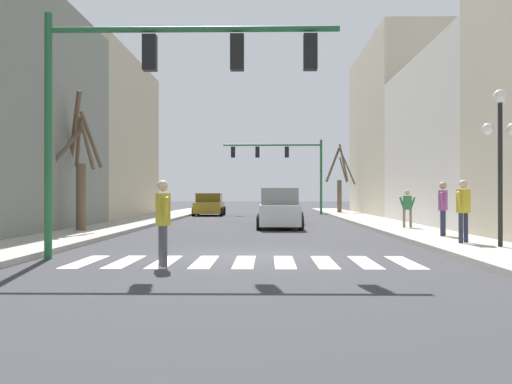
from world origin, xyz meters
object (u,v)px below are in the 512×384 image
(street_tree_right_far, at_px, (79,168))
(traffic_signal_near, at_px, (159,76))
(pedestrian_on_left_sidewalk, at_px, (463,206))
(street_tree_left_near, at_px, (340,182))
(street_lamp_right_corner, at_px, (500,135))
(traffic_signal_far, at_px, (283,158))
(car_driving_away_lane, at_px, (281,208))
(pedestrian_waiting_at_curb, at_px, (163,215))
(pedestrian_crossing_street, at_px, (407,205))
(car_parked_left_far, at_px, (279,210))
(car_parked_right_near, at_px, (209,205))
(pedestrian_on_right_sidewalk, at_px, (443,204))

(street_tree_right_far, bearing_deg, traffic_signal_near, -62.28)
(pedestrian_on_left_sidewalk, xyz_separation_m, street_tree_left_near, (0.03, 29.26, 1.25))
(traffic_signal_near, xyz_separation_m, street_lamp_right_corner, (8.66, 1.80, -1.24))
(traffic_signal_far, height_order, street_tree_right_far, traffic_signal_far)
(car_driving_away_lane, xyz_separation_m, street_tree_left_near, (4.84, 14.09, 1.65))
(street_lamp_right_corner, bearing_deg, car_driving_away_lane, 108.05)
(traffic_signal_near, bearing_deg, pedestrian_on_left_sidewalk, 20.80)
(street_tree_right_far, bearing_deg, street_tree_left_near, 60.90)
(pedestrian_on_left_sidewalk, distance_m, street_tree_left_near, 29.29)
(street_tree_right_far, bearing_deg, pedestrian_on_left_sidewalk, -25.05)
(car_driving_away_lane, distance_m, pedestrian_waiting_at_curb, 19.87)
(street_tree_left_near, bearing_deg, street_lamp_right_corner, -89.03)
(street_tree_left_near, relative_size, street_tree_right_far, 0.97)
(street_lamp_right_corner, distance_m, pedestrian_crossing_street, 9.38)
(street_tree_right_far, bearing_deg, car_driving_away_lane, 48.50)
(pedestrian_waiting_at_curb, bearing_deg, car_parked_left_far, -32.22)
(car_driving_away_lane, xyz_separation_m, pedestrian_on_left_sidewalk, (4.81, -15.17, 0.40))
(car_parked_right_near, xyz_separation_m, pedestrian_on_left_sidewalk, (9.79, -26.23, 0.45))
(traffic_signal_near, xyz_separation_m, pedestrian_on_right_sidewalk, (8.36, 5.92, -3.11))
(pedestrian_on_right_sidewalk, distance_m, street_tree_left_near, 26.45)
(pedestrian_on_right_sidewalk, bearing_deg, street_lamp_right_corner, -150.12)
(pedestrian_on_left_sidewalk, bearing_deg, traffic_signal_near, 155.08)
(street_lamp_right_corner, height_order, car_parked_left_far, street_lamp_right_corner)
(traffic_signal_far, distance_m, pedestrian_waiting_at_curb, 33.78)
(traffic_signal_near, xyz_separation_m, pedestrian_waiting_at_curb, (0.33, -1.40, -3.24))
(car_parked_right_near, relative_size, pedestrian_crossing_street, 2.69)
(street_lamp_right_corner, height_order, pedestrian_on_left_sidewalk, street_lamp_right_corner)
(street_lamp_right_corner, relative_size, pedestrian_on_left_sidewalk, 2.31)
(street_tree_right_far, bearing_deg, car_parked_right_near, 81.25)
(car_parked_left_far, bearing_deg, pedestrian_on_right_sidewalk, -142.26)
(street_tree_right_far, bearing_deg, traffic_signal_far, 69.56)
(pedestrian_crossing_street, bearing_deg, car_parked_left_far, -5.49)
(traffic_signal_near, bearing_deg, car_parked_right_near, 93.27)
(pedestrian_on_left_sidewalk, bearing_deg, pedestrian_on_right_sidewalk, 39.17)
(car_driving_away_lane, bearing_deg, street_lamp_right_corner, -161.95)
(traffic_signal_far, xyz_separation_m, car_driving_away_lane, (-0.46, -13.80, -3.49))
(traffic_signal_near, xyz_separation_m, traffic_signal_far, (3.76, 32.05, -0.02))
(traffic_signal_near, xyz_separation_m, car_driving_away_lane, (3.30, 18.25, -3.51))
(traffic_signal_far, bearing_deg, pedestrian_waiting_at_curb, -95.86)
(street_lamp_right_corner, distance_m, pedestrian_on_right_sidewalk, 4.53)
(street_lamp_right_corner, distance_m, car_parked_left_far, 12.49)
(pedestrian_waiting_at_curb, bearing_deg, car_parked_right_near, -17.47)
(pedestrian_on_left_sidewalk, relative_size, street_tree_right_far, 0.33)
(car_driving_away_lane, bearing_deg, street_tree_right_far, 138.50)
(street_tree_left_near, bearing_deg, car_parked_right_near, -162.87)
(car_parked_right_near, xyz_separation_m, pedestrian_on_right_sidewalk, (10.04, -23.40, 0.45))
(pedestrian_crossing_street, distance_m, pedestrian_on_right_sidewalk, 5.05)
(car_parked_left_far, height_order, pedestrian_crossing_street, car_parked_left_far)
(car_parked_right_near, height_order, pedestrian_waiting_at_curb, pedestrian_waiting_at_curb)
(traffic_signal_near, xyz_separation_m, car_parked_left_far, (3.08, 12.75, -3.49))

